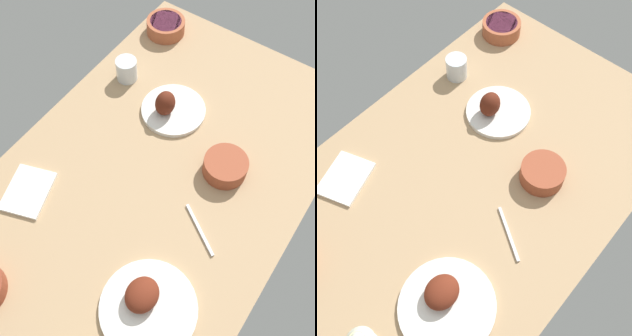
% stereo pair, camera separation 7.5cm
% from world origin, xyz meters
% --- Properties ---
extents(dining_table, '(1.40, 0.90, 0.04)m').
position_xyz_m(dining_table, '(0.00, 0.00, 0.02)').
color(dining_table, tan).
rests_on(dining_table, ground).
extents(plate_center_main, '(0.22, 0.22, 0.10)m').
position_xyz_m(plate_center_main, '(0.22, 0.10, 0.07)').
color(plate_center_main, silver).
rests_on(plate_center_main, dining_table).
extents(plate_far_side, '(0.26, 0.26, 0.08)m').
position_xyz_m(plate_far_side, '(-0.36, -0.21, 0.06)').
color(plate_far_side, silver).
rests_on(plate_far_side, dining_table).
extents(bowl_onions, '(0.15, 0.15, 0.06)m').
position_xyz_m(bowl_onions, '(0.55, 0.34, 0.07)').
color(bowl_onions, '#A35133').
rests_on(bowl_onions, dining_table).
extents(bowl_soup, '(0.14, 0.14, 0.06)m').
position_xyz_m(bowl_soup, '(0.12, -0.17, 0.07)').
color(bowl_soup, brown).
rests_on(bowl_soup, dining_table).
extents(water_tumbler, '(0.08, 0.08, 0.08)m').
position_xyz_m(water_tumbler, '(0.26, 0.32, 0.08)').
color(water_tumbler, silver).
rests_on(water_tumbler, dining_table).
extents(folded_napkin, '(0.20, 0.17, 0.01)m').
position_xyz_m(folded_napkin, '(-0.29, 0.29, 0.05)').
color(folded_napkin, white).
rests_on(folded_napkin, dining_table).
extents(fork_loose, '(0.10, 0.15, 0.01)m').
position_xyz_m(fork_loose, '(-0.09, -0.22, 0.04)').
color(fork_loose, silver).
rests_on(fork_loose, dining_table).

